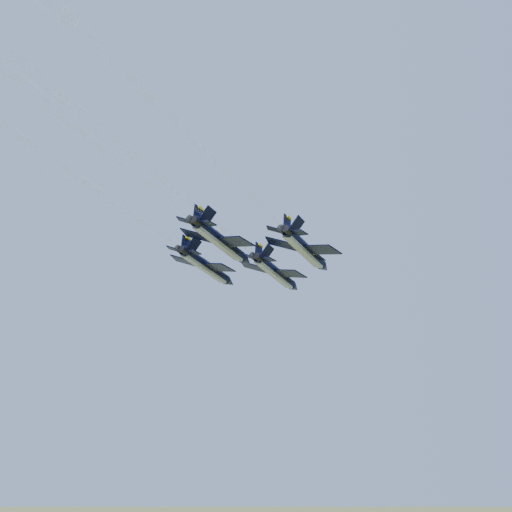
% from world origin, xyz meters
% --- Properties ---
extents(jet_lead, '(13.71, 19.53, 5.88)m').
position_xyz_m(jet_lead, '(0.61, 8.91, 107.86)').
color(jet_lead, black).
extents(jet_left, '(13.71, 19.53, 5.88)m').
position_xyz_m(jet_left, '(-11.99, 2.50, 107.86)').
color(jet_left, black).
extents(jet_right, '(13.71, 19.53, 5.88)m').
position_xyz_m(jet_right, '(8.00, -3.06, 107.86)').
color(jet_right, black).
extents(jet_slot, '(13.71, 19.53, 5.88)m').
position_xyz_m(jet_slot, '(-5.76, -9.83, 107.86)').
color(jet_slot, black).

